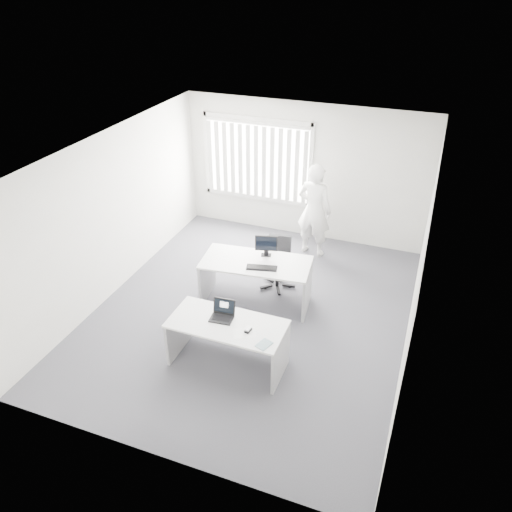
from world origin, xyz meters
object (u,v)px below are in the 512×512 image
at_px(desk_far, 256,273).
at_px(monitor, 266,246).
at_px(desk_near, 227,335).
at_px(person, 314,210).
at_px(office_chair, 278,271).
at_px(laptop, 221,312).

relative_size(desk_far, monitor, 5.00).
height_order(desk_near, desk_far, desk_far).
xyz_separation_m(desk_far, monitor, (0.09, 0.25, 0.42)).
relative_size(person, monitor, 5.02).
relative_size(office_chair, monitor, 2.52).
bearing_deg(desk_near, office_chair, 89.75).
bearing_deg(office_chair, desk_near, -98.11).
relative_size(desk_near, laptop, 5.15).
xyz_separation_m(office_chair, monitor, (-0.09, -0.39, 0.71)).
bearing_deg(laptop, person, 78.13).
bearing_deg(person, monitor, 85.99).
bearing_deg(desk_far, person, 70.71).
relative_size(desk_near, desk_far, 0.88).
bearing_deg(laptop, monitor, 83.54).
bearing_deg(laptop, desk_far, 86.67).
distance_m(desk_far, office_chair, 0.73).
bearing_deg(person, desk_far, 85.02).
xyz_separation_m(desk_near, desk_far, (-0.16, 1.57, 0.05)).
bearing_deg(person, desk_near, 93.18).
xyz_separation_m(person, monitor, (-0.37, -1.73, 0.06)).
height_order(desk_far, person, person).
distance_m(desk_near, monitor, 1.88).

